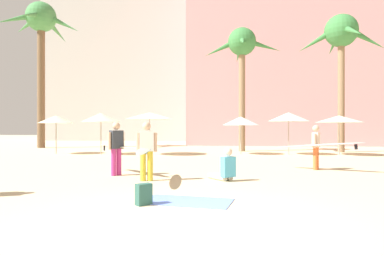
# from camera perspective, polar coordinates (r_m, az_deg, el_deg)

# --- Properties ---
(ground) EXTENTS (120.00, 120.00, 0.00)m
(ground) POSITION_cam_1_polar(r_m,az_deg,el_deg) (5.77, -0.94, -15.19)
(ground) COLOR beige
(hotel_pink) EXTENTS (18.37, 10.09, 19.34)m
(hotel_pink) POSITION_cam_1_polar(r_m,az_deg,el_deg) (35.06, 15.54, 13.53)
(hotel_pink) COLOR pink
(hotel_pink) RESTS_ON ground
(hotel_tower_gray) EXTENTS (18.16, 8.99, 26.04)m
(hotel_tower_gray) POSITION_cam_1_polar(r_m,az_deg,el_deg) (45.63, -10.34, 14.69)
(hotel_tower_gray) COLOR #A8A8A3
(hotel_tower_gray) RESTS_ON ground
(palm_tree_far_left) EXTENTS (5.26, 5.49, 8.48)m
(palm_tree_far_left) POSITION_cam_1_polar(r_m,az_deg,el_deg) (23.90, 23.27, 13.29)
(palm_tree_far_left) COLOR #896B4C
(palm_tree_far_left) RESTS_ON ground
(palm_tree_left) EXTENTS (5.04, 5.05, 7.90)m
(palm_tree_left) POSITION_cam_1_polar(r_m,az_deg,el_deg) (22.96, 8.18, 12.48)
(palm_tree_left) COLOR #896B4C
(palm_tree_left) RESTS_ON ground
(palm_tree_right) EXTENTS (5.95, 6.15, 10.89)m
(palm_tree_right) POSITION_cam_1_polar(r_m,az_deg,el_deg) (29.25, -23.55, 14.56)
(palm_tree_right) COLOR brown
(palm_tree_right) RESTS_ON ground
(cafe_umbrella_0) EXTENTS (2.18, 2.18, 2.33)m
(cafe_umbrella_0) POSITION_cam_1_polar(r_m,az_deg,el_deg) (20.22, -14.71, 1.67)
(cafe_umbrella_0) COLOR gray
(cafe_umbrella_0) RESTS_ON ground
(cafe_umbrella_1) EXTENTS (2.72, 2.72, 2.35)m
(cafe_umbrella_1) POSITION_cam_1_polar(r_m,az_deg,el_deg) (19.54, -6.97, 1.98)
(cafe_umbrella_1) COLOR gray
(cafe_umbrella_1) RESTS_ON ground
(cafe_umbrella_2) EXTENTS (2.01, 2.01, 2.21)m
(cafe_umbrella_2) POSITION_cam_1_polar(r_m,az_deg,el_deg) (21.54, -21.38, 1.33)
(cafe_umbrella_2) COLOR gray
(cafe_umbrella_2) RESTS_ON ground
(cafe_umbrella_3) EXTENTS (2.53, 2.53, 2.17)m
(cafe_umbrella_3) POSITION_cam_1_polar(r_m,az_deg,el_deg) (20.65, 22.97, 1.36)
(cafe_umbrella_3) COLOR gray
(cafe_umbrella_3) RESTS_ON ground
(cafe_umbrella_4) EXTENTS (2.05, 2.05, 2.13)m
(cafe_umbrella_4) POSITION_cam_1_polar(r_m,az_deg,el_deg) (19.88, 7.99, 1.15)
(cafe_umbrella_4) COLOR gray
(cafe_umbrella_4) RESTS_ON ground
(cafe_umbrella_5) EXTENTS (2.26, 2.26, 2.36)m
(cafe_umbrella_5) POSITION_cam_1_polar(r_m,az_deg,el_deg) (20.23, 15.54, 1.77)
(cafe_umbrella_5) COLOR gray
(cafe_umbrella_5) RESTS_ON ground
(beach_towel) EXTENTS (1.96, 1.32, 0.01)m
(beach_towel) POSITION_cam_1_polar(r_m,az_deg,el_deg) (7.28, -0.82, -11.91)
(beach_towel) COLOR #6684E0
(beach_towel) RESTS_ON ground
(backpack) EXTENTS (0.35, 0.35, 0.42)m
(backpack) POSITION_cam_1_polar(r_m,az_deg,el_deg) (7.01, -7.97, -10.75)
(backpack) COLOR #2A564C
(backpack) RESTS_ON ground
(person_far_right) EXTENTS (2.14, 2.07, 1.69)m
(person_far_right) POSITION_cam_1_polar(r_m,az_deg,el_deg) (11.38, -12.16, -2.95)
(person_far_right) COLOR #B7337F
(person_far_right) RESTS_ON ground
(person_mid_right) EXTENTS (0.84, 0.92, 0.96)m
(person_mid_right) POSITION_cam_1_polar(r_m,az_deg,el_deg) (10.06, 5.42, -6.64)
(person_mid_right) COLOR beige
(person_mid_right) RESTS_ON ground
(person_near_left) EXTENTS (0.74, 2.75, 1.68)m
(person_near_left) POSITION_cam_1_polar(r_m,az_deg,el_deg) (9.89, -7.60, -3.44)
(person_near_left) COLOR gold
(person_near_left) RESTS_ON ground
(person_near_right) EXTENTS (2.87, 1.69, 1.61)m
(person_near_right) POSITION_cam_1_polar(r_m,az_deg,el_deg) (13.15, 19.81, -2.67)
(person_near_right) COLOR orange
(person_near_right) RESTS_ON ground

